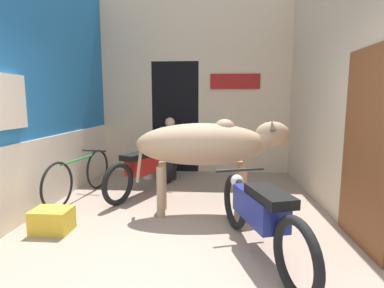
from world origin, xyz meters
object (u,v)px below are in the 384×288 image
motorcycle_far (145,168)px  plastic_stool (148,168)px  bicycle (80,176)px  shopkeeper_seated (170,147)px  crate (52,220)px  motorcycle_near (259,213)px  cow (208,145)px

motorcycle_far → plastic_stool: 1.03m
bicycle → plastic_stool: bicycle is taller
motorcycle_far → shopkeeper_seated: (0.27, 1.05, 0.20)m
bicycle → crate: bicycle is taller
motorcycle_near → bicycle: 3.06m
motorcycle_far → crate: size_ratio=4.13×
motorcycle_near → plastic_stool: size_ratio=4.90×
motorcycle_far → plastic_stool: motorcycle_far is taller
motorcycle_near → motorcycle_far: motorcycle_near is taller
motorcycle_near → shopkeeper_seated: size_ratio=1.61×
cow → plastic_stool: cow is taller
crate → motorcycle_near: bearing=-9.0°
motorcycle_far → crate: bearing=-115.9°
motorcycle_near → plastic_stool: 3.44m
bicycle → plastic_stool: (0.82, 1.31, -0.14)m
plastic_stool → crate: size_ratio=0.91×
motorcycle_far → bicycle: size_ratio=1.02×
motorcycle_far → shopkeeper_seated: bearing=75.7°
motorcycle_near → shopkeeper_seated: shopkeeper_seated is taller
motorcycle_near → cow: bearing=115.2°
motorcycle_far → bicycle: (-0.99, -0.32, -0.07)m
motorcycle_far → shopkeeper_seated: 1.10m
shopkeeper_seated → plastic_stool: size_ratio=3.05×
bicycle → shopkeeper_seated: shopkeeper_seated is taller
shopkeeper_seated → crate: 2.86m
motorcycle_far → crate: 1.77m
cow → plastic_stool: bearing=124.4°
crate → cow: bearing=22.7°
cow → plastic_stool: (-1.24, 1.80, -0.74)m
cow → shopkeeper_seated: (-0.80, 1.86, -0.32)m
bicycle → crate: (0.22, -1.26, -0.22)m
cow → bicycle: 2.19m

